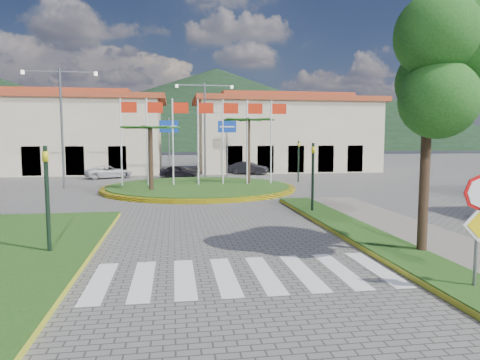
{
  "coord_description": "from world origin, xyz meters",
  "views": [
    {
      "loc": [
        -1.61,
        -6.26,
        3.42
      ],
      "look_at": [
        0.59,
        8.0,
        2.0
      ],
      "focal_mm": 32.0,
      "sensor_mm": 36.0,
      "label": 1
    }
  ],
  "objects": [
    {
      "name": "ground",
      "position": [
        0.0,
        0.0,
        0.0
      ],
      "size": [
        160.0,
        160.0,
        0.0
      ],
      "primitive_type": "plane",
      "color": "#605D5B",
      "rests_on": "ground"
    },
    {
      "name": "verge_right",
      "position": [
        4.8,
        2.0,
        0.09
      ],
      "size": [
        1.6,
        28.0,
        0.18
      ],
      "primitive_type": "cube",
      "color": "#234D16",
      "rests_on": "ground"
    },
    {
      "name": "crosswalk",
      "position": [
        0.0,
        4.0,
        0.01
      ],
      "size": [
        8.0,
        3.0,
        0.01
      ],
      "primitive_type": "cube",
      "color": "silver",
      "rests_on": "ground"
    },
    {
      "name": "roundabout_island",
      "position": [
        0.0,
        22.0,
        0.18
      ],
      "size": [
        12.7,
        12.7,
        6.0
      ],
      "color": "yellow",
      "rests_on": "ground"
    },
    {
      "name": "stop_sign",
      "position": [
        4.9,
        1.96,
        1.79
      ],
      "size": [
        0.8,
        0.11,
        2.65
      ],
      "color": "slate",
      "rests_on": "ground"
    },
    {
      "name": "deciduous_tree",
      "position": [
        5.5,
        5.0,
        5.18
      ],
      "size": [
        3.6,
        3.6,
        6.8
      ],
      "color": "black",
      "rests_on": "ground"
    },
    {
      "name": "traffic_light_left",
      "position": [
        -5.2,
        6.5,
        1.94
      ],
      "size": [
        0.15,
        0.18,
        3.2
      ],
      "color": "black",
      "rests_on": "ground"
    },
    {
      "name": "traffic_light_right",
      "position": [
        4.5,
        12.0,
        1.94
      ],
      "size": [
        0.15,
        0.18,
        3.2
      ],
      "color": "black",
      "rests_on": "ground"
    },
    {
      "name": "traffic_light_far",
      "position": [
        8.0,
        26.0,
        1.94
      ],
      "size": [
        0.18,
        0.15,
        3.2
      ],
      "color": "black",
      "rests_on": "ground"
    },
    {
      "name": "direction_sign_west",
      "position": [
        -2.0,
        30.97,
        3.53
      ],
      "size": [
        1.6,
        0.14,
        5.2
      ],
      "color": "slate",
      "rests_on": "ground"
    },
    {
      "name": "direction_sign_east",
      "position": [
        3.0,
        30.97,
        3.53
      ],
      "size": [
        1.6,
        0.14,
        5.2
      ],
      "color": "slate",
      "rests_on": "ground"
    },
    {
      "name": "street_lamp_centre",
      "position": [
        1.0,
        30.0,
        4.5
      ],
      "size": [
        4.8,
        0.16,
        8.0
      ],
      "color": "slate",
      "rests_on": "ground"
    },
    {
      "name": "street_lamp_west",
      "position": [
        -9.0,
        24.0,
        4.5
      ],
      "size": [
        4.8,
        0.16,
        8.0
      ],
      "color": "slate",
      "rests_on": "ground"
    },
    {
      "name": "building_left",
      "position": [
        -14.0,
        38.0,
        3.9
      ],
      "size": [
        23.32,
        9.54,
        8.05
      ],
      "color": "beige",
      "rests_on": "ground"
    },
    {
      "name": "building_right",
      "position": [
        10.0,
        38.0,
        3.9
      ],
      "size": [
        19.08,
        9.54,
        8.05
      ],
      "color": "beige",
      "rests_on": "ground"
    },
    {
      "name": "hill_far_west",
      "position": [
        -55.0,
        140.0,
        11.0
      ],
      "size": [
        140.0,
        140.0,
        22.0
      ],
      "primitive_type": "cone",
      "color": "black",
      "rests_on": "ground"
    },
    {
      "name": "hill_far_mid",
      "position": [
        15.0,
        160.0,
        15.0
      ],
      "size": [
        180.0,
        180.0,
        30.0
      ],
      "primitive_type": "cone",
      "color": "black",
      "rests_on": "ground"
    },
    {
      "name": "hill_far_east",
      "position": [
        70.0,
        135.0,
        9.0
      ],
      "size": [
        120.0,
        120.0,
        18.0
      ],
      "primitive_type": "cone",
      "color": "black",
      "rests_on": "ground"
    },
    {
      "name": "hill_near_back",
      "position": [
        -10.0,
        130.0,
        8.0
      ],
      "size": [
        110.0,
        110.0,
        16.0
      ],
      "primitive_type": "cone",
      "color": "black",
      "rests_on": "ground"
    },
    {
      "name": "white_van",
      "position": [
        -7.12,
        31.27,
        0.54
      ],
      "size": [
        4.25,
        3.17,
        1.07
      ],
      "primitive_type": "imported",
      "rotation": [
        0.0,
        0.0,
        1.98
      ],
      "color": "silver",
      "rests_on": "ground"
    },
    {
      "name": "car_dark_a",
      "position": [
        -1.23,
        30.71,
        0.55
      ],
      "size": [
        3.43,
        2.09,
        1.09
      ],
      "primitive_type": "imported",
      "rotation": [
        0.0,
        0.0,
        1.3
      ],
      "color": "black",
      "rests_on": "ground"
    },
    {
      "name": "car_dark_b",
      "position": [
        5.3,
        33.25,
        0.61
      ],
      "size": [
        3.89,
        2.71,
        1.22
      ],
      "primitive_type": "imported",
      "rotation": [
        0.0,
        0.0,
        1.14
      ],
      "color": "black",
      "rests_on": "ground"
    }
  ]
}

